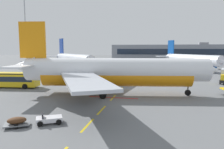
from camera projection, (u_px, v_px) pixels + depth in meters
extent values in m
cube|color=yellow|center=(88.00, 125.00, 21.73)|extent=(0.24, 4.00, 0.01)
cube|color=yellow|center=(102.00, 110.00, 27.09)|extent=(0.24, 4.00, 0.01)
cube|color=yellow|center=(113.00, 98.00, 34.04)|extent=(0.24, 4.00, 0.01)
cube|color=yellow|center=(121.00, 89.00, 40.94)|extent=(0.24, 4.00, 0.01)
cube|color=yellow|center=(125.00, 84.00, 46.61)|extent=(0.24, 4.00, 0.01)
cube|color=yellow|center=(129.00, 81.00, 52.20)|extent=(0.24, 4.00, 0.01)
cube|color=yellow|center=(132.00, 77.00, 59.21)|extent=(0.24, 4.00, 0.01)
cube|color=yellow|center=(135.00, 74.00, 65.41)|extent=(0.24, 4.00, 0.01)
cube|color=yellow|center=(137.00, 72.00, 72.37)|extent=(0.24, 4.00, 0.01)
cube|color=yellow|center=(139.00, 70.00, 79.07)|extent=(0.24, 4.00, 0.01)
cube|color=yellow|center=(140.00, 68.00, 85.29)|extent=(0.24, 4.00, 0.01)
cube|color=yellow|center=(142.00, 67.00, 91.02)|extent=(0.24, 4.00, 0.01)
cube|color=yellow|center=(143.00, 66.00, 97.05)|extent=(0.24, 4.00, 0.01)
cube|color=#B21414|center=(113.00, 98.00, 34.04)|extent=(8.00, 0.40, 0.01)
cylinder|color=white|center=(116.00, 70.00, 35.53)|extent=(30.31, 8.74, 3.80)
cylinder|color=orange|center=(116.00, 76.00, 35.65)|extent=(24.74, 7.51, 3.50)
cone|color=white|center=(208.00, 70.00, 34.84)|extent=(4.07, 4.25, 3.72)
cone|color=white|center=(24.00, 66.00, 36.19)|extent=(4.68, 3.88, 3.23)
cube|color=#192333|center=(202.00, 66.00, 34.81)|extent=(2.05, 3.08, 0.60)
cube|color=orange|center=(33.00, 40.00, 35.58)|extent=(4.40, 1.09, 6.00)
cube|color=white|center=(37.00, 63.00, 39.28)|extent=(4.22, 6.84, 0.24)
cube|color=white|center=(21.00, 66.00, 32.94)|extent=(4.22, 6.84, 0.24)
cube|color=#B7BCC6|center=(98.00, 68.00, 44.20)|extent=(7.61, 17.57, 0.36)
cube|color=#B7BCC6|center=(84.00, 80.00, 27.34)|extent=(12.41, 17.21, 0.36)
cylinder|color=#4C4F54|center=(96.00, 77.00, 41.40)|extent=(3.50, 2.60, 2.10)
cylinder|color=black|center=(104.00, 77.00, 41.33)|extent=(0.41, 1.78, 1.79)
cylinder|color=#4C4F54|center=(86.00, 87.00, 30.49)|extent=(3.50, 2.60, 2.10)
cylinder|color=black|center=(98.00, 87.00, 30.42)|extent=(0.41, 1.78, 1.79)
cylinder|color=gray|center=(188.00, 85.00, 35.28)|extent=(0.28, 0.28, 2.67)
cylinder|color=black|center=(188.00, 93.00, 35.44)|extent=(1.02, 0.44, 0.99)
cylinder|color=gray|center=(106.00, 82.00, 38.49)|extent=(0.28, 0.28, 2.61)
cylinder|color=black|center=(106.00, 88.00, 38.99)|extent=(1.14, 0.53, 1.10)
cylinder|color=black|center=(105.00, 89.00, 38.30)|extent=(1.14, 0.53, 1.10)
cylinder|color=gray|center=(103.00, 87.00, 33.33)|extent=(0.28, 0.28, 2.61)
cylinder|color=black|center=(103.00, 94.00, 33.84)|extent=(1.14, 0.53, 1.10)
cylinder|color=black|center=(103.00, 95.00, 33.14)|extent=(1.14, 0.53, 1.10)
cylinder|color=silver|center=(73.00, 59.00, 73.71)|extent=(22.25, 23.92, 3.66)
cylinder|color=navy|center=(73.00, 62.00, 73.83)|extent=(18.40, 19.73, 3.37)
cone|color=silver|center=(91.00, 61.00, 61.25)|extent=(4.93, 4.91, 3.59)
cone|color=silver|center=(60.00, 57.00, 86.69)|extent=(5.03, 5.09, 3.11)
cube|color=#192333|center=(89.00, 59.00, 62.04)|extent=(3.07, 2.99, 0.58)
cube|color=navy|center=(61.00, 46.00, 84.73)|extent=(3.11, 3.37, 5.79)
cube|color=silver|center=(69.00, 56.00, 87.33)|extent=(6.64, 6.44, 0.23)
cube|color=silver|center=(53.00, 56.00, 84.25)|extent=(6.64, 6.44, 0.23)
cube|color=#B7BCC6|center=(90.00, 60.00, 81.14)|extent=(16.89, 10.68, 0.35)
cube|color=#B7BCC6|center=(47.00, 61.00, 72.97)|extent=(11.86, 16.62, 0.35)
cylinder|color=#4C4F54|center=(83.00, 63.00, 79.99)|extent=(3.57, 3.64, 2.02)
cylinder|color=black|center=(85.00, 64.00, 78.66)|extent=(1.35, 1.24, 1.72)
cylinder|color=#4C4F54|center=(55.00, 64.00, 74.70)|extent=(3.57, 3.64, 2.02)
cylinder|color=black|center=(56.00, 65.00, 73.38)|extent=(1.35, 1.24, 1.72)
cylinder|color=gray|center=(87.00, 69.00, 64.14)|extent=(0.27, 0.27, 2.57)
cylinder|color=black|center=(87.00, 73.00, 64.30)|extent=(0.84, 0.89, 0.95)
cylinder|color=gray|center=(78.00, 65.00, 76.90)|extent=(0.27, 0.27, 2.52)
cylinder|color=black|center=(79.00, 69.00, 77.21)|extent=(0.96, 1.01, 1.06)
cylinder|color=black|center=(77.00, 69.00, 76.88)|extent=(0.96, 1.01, 1.06)
cylinder|color=gray|center=(65.00, 66.00, 74.40)|extent=(0.27, 0.27, 2.52)
cylinder|color=black|center=(66.00, 69.00, 74.72)|extent=(0.96, 1.01, 1.06)
cylinder|color=black|center=(64.00, 70.00, 74.38)|extent=(0.96, 1.01, 1.06)
cylinder|color=silver|center=(191.00, 59.00, 77.04)|extent=(16.94, 25.74, 3.50)
cylinder|color=#0F479E|center=(191.00, 62.00, 77.16)|extent=(14.11, 21.14, 3.22)
cone|color=silver|center=(221.00, 61.00, 63.95)|extent=(4.58, 4.51, 3.43)
cone|color=silver|center=(168.00, 57.00, 90.70)|extent=(4.51, 4.84, 2.98)
cube|color=#192333|center=(219.00, 59.00, 64.79)|extent=(3.01, 2.59, 0.55)
cube|color=#0F479E|center=(171.00, 47.00, 88.68)|extent=(2.32, 3.67, 5.53)
cube|color=silver|center=(176.00, 56.00, 90.65)|extent=(6.58, 5.51, 0.22)
cube|color=silver|center=(164.00, 56.00, 88.85)|extent=(6.58, 5.51, 0.22)
cube|color=#B7BCC6|center=(201.00, 60.00, 82.95)|extent=(16.21, 7.28, 0.33)
cube|color=#B7BCC6|center=(166.00, 60.00, 78.16)|extent=(13.55, 14.77, 0.33)
cylinder|color=#4C4F54|center=(195.00, 63.00, 82.39)|extent=(3.15, 3.52, 1.93)
cylinder|color=black|center=(198.00, 63.00, 81.00)|extent=(1.48, 0.92, 1.64)
cylinder|color=#4C4F54|center=(172.00, 64.00, 79.30)|extent=(3.15, 3.52, 1.93)
cylinder|color=black|center=(175.00, 64.00, 77.91)|extent=(1.48, 0.92, 1.64)
cylinder|color=gray|center=(213.00, 68.00, 66.96)|extent=(0.26, 0.26, 2.45)
cylinder|color=black|center=(213.00, 72.00, 67.11)|extent=(0.68, 0.92, 0.91)
cylinder|color=gray|center=(193.00, 65.00, 79.78)|extent=(0.26, 0.26, 2.40)
cylinder|color=black|center=(193.00, 68.00, 80.03)|extent=(0.79, 1.04, 1.01)
cylinder|color=black|center=(192.00, 68.00, 79.83)|extent=(0.79, 1.04, 1.01)
cylinder|color=gray|center=(182.00, 65.00, 78.32)|extent=(0.26, 0.26, 2.40)
cylinder|color=black|center=(182.00, 69.00, 78.56)|extent=(0.79, 1.04, 1.01)
cylinder|color=black|center=(181.00, 69.00, 78.37)|extent=(0.79, 1.04, 1.01)
cube|color=yellow|center=(8.00, 79.00, 42.80)|extent=(12.25, 4.26, 2.70)
cube|color=#192333|center=(8.00, 78.00, 42.77)|extent=(11.30, 4.17, 1.00)
cube|color=black|center=(8.00, 73.00, 42.65)|extent=(12.27, 4.28, 0.20)
cylinder|color=black|center=(31.00, 84.00, 43.94)|extent=(1.03, 0.45, 1.00)
cylinder|color=black|center=(25.00, 86.00, 41.27)|extent=(1.03, 0.45, 1.00)
cylinder|color=black|center=(220.00, 82.00, 46.94)|extent=(0.55, 1.00, 0.96)
cylinder|color=black|center=(221.00, 79.00, 50.83)|extent=(0.55, 1.00, 0.96)
cube|color=silver|center=(49.00, 119.00, 22.20)|extent=(2.95, 2.51, 0.44)
cube|color=black|center=(43.00, 116.00, 21.95)|extent=(0.67, 1.03, 0.56)
cylinder|color=black|center=(58.00, 118.00, 23.16)|extent=(0.57, 0.44, 0.56)
cylinder|color=black|center=(59.00, 122.00, 21.84)|extent=(0.57, 0.44, 0.56)
cylinder|color=black|center=(40.00, 120.00, 22.60)|extent=(0.57, 0.44, 0.56)
cylinder|color=black|center=(40.00, 124.00, 21.28)|extent=(0.57, 0.44, 0.56)
cube|color=slate|center=(17.00, 124.00, 21.28)|extent=(2.83, 2.50, 0.12)
ellipsoid|color=#4C2D19|center=(17.00, 120.00, 21.23)|extent=(2.18, 1.95, 0.64)
cylinder|color=black|center=(18.00, 122.00, 21.92)|extent=(0.45, 0.34, 0.44)
cylinder|color=black|center=(16.00, 127.00, 20.64)|extent=(0.45, 0.34, 0.44)
cylinder|color=slate|center=(27.00, 69.00, 79.70)|extent=(0.70, 0.70, 0.60)
cylinder|color=#9EA0A5|center=(25.00, 29.00, 77.95)|extent=(0.36, 0.36, 29.90)
cube|color=gray|center=(181.00, 52.00, 150.57)|extent=(95.69, 21.59, 10.51)
cube|color=#192333|center=(183.00, 52.00, 139.97)|extent=(88.04, 0.12, 3.78)
cube|color=gray|center=(203.00, 44.00, 146.83)|extent=(6.00, 5.00, 1.60)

